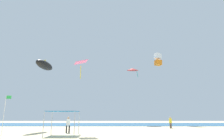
# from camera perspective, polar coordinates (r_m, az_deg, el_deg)

# --- Properties ---
(ground) EXTENTS (110.00, 110.00, 0.10)m
(ground) POSITION_cam_1_polar(r_m,az_deg,el_deg) (20.19, -0.86, -19.48)
(ground) COLOR beige
(ocean_strip) EXTENTS (110.00, 18.03, 0.03)m
(ocean_strip) POSITION_cam_1_polar(r_m,az_deg,el_deg) (47.03, -0.45, -16.01)
(ocean_strip) COLOR #28608C
(ocean_strip) RESTS_ON ground
(canopy_tent) EXTENTS (3.21, 2.73, 2.51)m
(canopy_tent) POSITION_cam_1_polar(r_m,az_deg,el_deg) (21.97, -14.68, -12.24)
(canopy_tent) COLOR #B2B2B7
(canopy_tent) RESTS_ON ground
(person_near_tent) EXTENTS (0.44, 0.44, 1.85)m
(person_near_tent) POSITION_cam_1_polar(r_m,az_deg,el_deg) (33.47, 17.03, -14.60)
(person_near_tent) COLOR brown
(person_near_tent) RESTS_ON ground
(person_leftmost) EXTENTS (0.51, 0.45, 1.90)m
(person_leftmost) POSITION_cam_1_polar(r_m,az_deg,el_deg) (24.60, -13.23, -15.35)
(person_leftmost) COLOR black
(person_leftmost) RESTS_ON ground
(banner_flag) EXTENTS (0.61, 0.06, 4.19)m
(banner_flag) POSITION_cam_1_polar(r_m,az_deg,el_deg) (24.12, -29.70, -10.75)
(banner_flag) COLOR silver
(banner_flag) RESTS_ON ground
(kite_inflatable_black) EXTENTS (2.46, 4.90, 1.92)m
(kite_inflatable_black) POSITION_cam_1_polar(r_m,az_deg,el_deg) (32.61, -19.79, 1.42)
(kite_inflatable_black) COLOR black
(kite_diamond_pink) EXTENTS (2.08, 2.11, 2.53)m
(kite_diamond_pink) POSITION_cam_1_polar(r_m,az_deg,el_deg) (25.54, -9.48, 2.10)
(kite_diamond_pink) COLOR pink
(kite_box_white) EXTENTS (1.94, 1.88, 3.24)m
(kite_box_white) POSITION_cam_1_polar(r_m,az_deg,el_deg) (51.24, 13.50, 3.11)
(kite_box_white) COLOR white
(kite_delta_red) EXTENTS (3.57, 3.60, 2.42)m
(kite_delta_red) POSITION_cam_1_polar(r_m,az_deg,el_deg) (47.89, 6.07, 0.18)
(kite_delta_red) COLOR red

